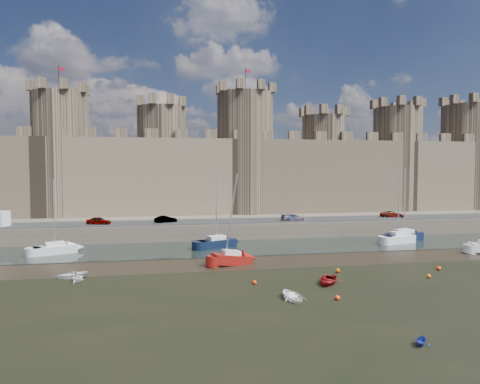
{
  "coord_description": "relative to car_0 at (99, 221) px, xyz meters",
  "views": [
    {
      "loc": [
        -13.85,
        -33.78,
        10.84
      ],
      "look_at": [
        -3.78,
        22.0,
        7.86
      ],
      "focal_mm": 32.0,
      "sensor_mm": 36.0,
      "label": 1
    }
  ],
  "objects": [
    {
      "name": "ground",
      "position": [
        23.47,
        -33.23,
        -3.1
      ],
      "size": [
        160.0,
        160.0,
        0.0
      ],
      "primitive_type": "plane",
      "color": "black",
      "rests_on": "ground"
    },
    {
      "name": "seaweed_patch",
      "position": [
        23.47,
        -39.23,
        -3.09
      ],
      "size": [
        70.0,
        34.0,
        0.01
      ],
      "primitive_type": "cube",
      "color": "black",
      "rests_on": "ground"
    },
    {
      "name": "water_channel",
      "position": [
        23.47,
        -9.23,
        -3.06
      ],
      "size": [
        160.0,
        12.0,
        0.08
      ],
      "primitive_type": "cube",
      "color": "black",
      "rests_on": "ground"
    },
    {
      "name": "quay",
      "position": [
        23.47,
        26.77,
        -1.85
      ],
      "size": [
        160.0,
        60.0,
        2.5
      ],
      "primitive_type": "cube",
      "color": "#4C443A",
      "rests_on": "ground"
    },
    {
      "name": "road",
      "position": [
        23.47,
        0.77,
        -0.55
      ],
      "size": [
        160.0,
        7.0,
        0.1
      ],
      "primitive_type": "cube",
      "color": "black",
      "rests_on": "quay"
    },
    {
      "name": "castle",
      "position": [
        22.84,
        14.77,
        8.57
      ],
      "size": [
        108.5,
        11.0,
        29.0
      ],
      "color": "#42382B",
      "rests_on": "quay"
    },
    {
      "name": "car_0",
      "position": [
        0.0,
        0.0,
        0.0
      ],
      "size": [
        3.75,
        2.23,
        1.2
      ],
      "primitive_type": "imported",
      "rotation": [
        0.0,
        0.0,
        1.32
      ],
      "color": "gray",
      "rests_on": "quay"
    },
    {
      "name": "car_1",
      "position": [
        9.99,
        0.46,
        -0.03
      ],
      "size": [
        3.63,
        2.27,
        1.13
      ],
      "primitive_type": "imported",
      "rotation": [
        0.0,
        0.0,
        1.91
      ],
      "color": "gray",
      "rests_on": "quay"
    },
    {
      "name": "car_2",
      "position": [
        30.47,
        -0.49,
        -0.01
      ],
      "size": [
        4.11,
        1.82,
        1.17
      ],
      "primitive_type": "imported",
      "rotation": [
        0.0,
        0.0,
        1.62
      ],
      "color": "gray",
      "rests_on": "quay"
    },
    {
      "name": "car_3",
      "position": [
        48.88,
        1.2,
        -0.05
      ],
      "size": [
        4.31,
        2.85,
        1.1
      ],
      "primitive_type": "imported",
      "rotation": [
        0.0,
        0.0,
        1.29
      ],
      "color": "gray",
      "rests_on": "quay"
    },
    {
      "name": "sailboat_0",
      "position": [
        -4.06,
        -9.51,
        -2.34
      ],
      "size": [
        5.46,
        3.94,
        9.53
      ],
      "rotation": [
        0.0,
        0.0,
        0.43
      ],
      "color": "silver",
      "rests_on": "ground"
    },
    {
      "name": "sailboat_1",
      "position": [
        16.81,
        -9.06,
        -2.27
      ],
      "size": [
        5.67,
        3.87,
        10.6
      ],
      "rotation": [
        0.0,
        0.0,
        0.38
      ],
      "color": "black",
      "rests_on": "ground"
    },
    {
      "name": "sailboat_2",
      "position": [
        43.42,
        -10.11,
        -2.25
      ],
      "size": [
        5.33,
        3.13,
        10.79
      ],
      "rotation": [
        0.0,
        0.0,
        0.25
      ],
      "color": "silver",
      "rests_on": "ground"
    },
    {
      "name": "sailboat_3",
      "position": [
        45.4,
        -8.35,
        -2.26
      ],
      "size": [
        6.79,
        4.68,
        11.09
      ],
      "rotation": [
        0.0,
        0.0,
        0.39
      ],
      "color": "black",
      "rests_on": "ground"
    },
    {
      "name": "sailboat_4",
      "position": [
        17.24,
        -19.37,
        -2.34
      ],
      "size": [
        4.75,
        2.78,
        10.44
      ],
      "rotation": [
        0.0,
        0.0,
        0.25
      ],
      "color": "maroon",
      "rests_on": "ground"
    },
    {
      "name": "dinghy_1",
      "position": [
        25.19,
        -43.7,
        -2.76
      ],
      "size": [
        1.68,
        1.67,
        0.67
      ],
      "primitive_type": "imported",
      "rotation": [
        1.57,
        0.0,
        2.32
      ],
      "color": "#16269B",
      "rests_on": "ground"
    },
    {
      "name": "dinghy_2",
      "position": [
        20.13,
        -33.11,
        -2.81
      ],
      "size": [
        2.36,
        3.03,
        0.58
      ],
      "primitive_type": "imported",
      "rotation": [
        1.57,
        0.0,
        3.28
      ],
      "color": "white",
      "rests_on": "ground"
    },
    {
      "name": "dinghy_3",
      "position": [
        1.41,
        -24.28,
        -2.72
      ],
      "size": [
        1.87,
        1.79,
        0.76
      ],
      "primitive_type": "imported",
      "rotation": [
        1.57,
        0.0,
        1.08
      ],
      "color": "white",
      "rests_on": "ground"
    },
    {
      "name": "dinghy_4",
      "position": [
        24.93,
        -29.17,
        -2.77
      ],
      "size": [
        3.68,
        3.91,
        0.66
      ],
      "primitive_type": "imported",
      "rotation": [
        1.57,
        0.0,
        5.68
      ],
      "color": "maroon",
      "rests_on": "ground"
    },
    {
      "name": "dinghy_6",
      "position": [
        0.56,
        -22.52,
        -2.79
      ],
      "size": [
        3.25,
        2.53,
        0.62
      ],
      "primitive_type": "imported",
      "rotation": [
        1.57,
        0.0,
        4.85
      ],
      "color": "white",
      "rests_on": "ground"
    },
    {
      "name": "buoy_0",
      "position": [
        18.02,
        -28.12,
        -2.89
      ],
      "size": [
        0.42,
        0.42,
        0.42
      ],
      "primitive_type": "sphere",
      "color": "#EA380A",
      "rests_on": "ground"
    },
    {
      "name": "buoy_1",
      "position": [
        27.6,
        -25.23,
        -2.87
      ],
      "size": [
        0.46,
        0.46,
        0.46
      ],
      "primitive_type": "sphere",
      "color": "#E7560A",
      "rests_on": "ground"
    },
    {
      "name": "buoy_3",
      "position": [
        38.73,
        -26.11,
        -2.87
      ],
      "size": [
        0.46,
        0.46,
        0.46
      ],
      "primitive_type": "sphere",
      "color": "#FF430B",
      "rests_on": "ground"
    },
    {
      "name": "buoy_4",
      "position": [
        23.77,
        -34.15,
        -2.88
      ],
      "size": [
        0.44,
        0.44,
        0.44
      ],
      "primitive_type": "sphere",
      "color": "#F13C0A",
      "rests_on": "ground"
    },
    {
      "name": "buoy_5",
      "position": [
        35.62,
        -28.96,
        -2.88
      ],
      "size": [
        0.43,
        0.43,
        0.43
      ],
      "primitive_type": "sphere",
      "color": "#FF680B",
      "rests_on": "ground"
    }
  ]
}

